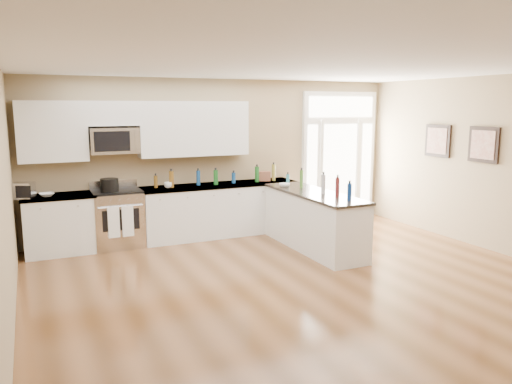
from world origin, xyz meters
TOP-DOWN VIEW (x-y plane):
  - ground at (0.00, 0.00)m, footprint 8.00×8.00m
  - room_shell at (0.00, 0.00)m, footprint 8.00×8.00m
  - back_cabinet_left at (-2.87, 3.69)m, footprint 1.10×0.66m
  - back_cabinet_right at (-0.16, 3.69)m, footprint 2.85×0.66m
  - peninsula_cabinet at (0.93, 2.24)m, footprint 0.69×2.32m
  - upper_cabinet_left at (-2.88, 3.83)m, footprint 1.04×0.33m
  - upper_cabinet_right at (-0.57, 3.83)m, footprint 1.94×0.33m
  - upper_cabinet_short at (-1.95, 3.83)m, footprint 0.82×0.33m
  - microwave at (-1.95, 3.80)m, footprint 0.78×0.41m
  - entry_door at (2.55, 3.95)m, footprint 1.70×0.10m
  - wall_art_near at (3.47, 2.20)m, footprint 0.05×0.58m
  - wall_art_far at (3.47, 1.20)m, footprint 0.05×0.58m
  - kitchen_range at (-1.97, 3.69)m, footprint 0.79×0.70m
  - stockpot at (-2.08, 3.63)m, footprint 0.35×0.35m
  - toaster_oven at (-3.35, 3.58)m, footprint 0.36×0.33m
  - cardboard_box at (0.73, 3.71)m, footprint 0.25×0.21m
  - bowl_left at (-3.03, 3.63)m, footprint 0.26×0.26m
  - bowl_peninsula at (0.75, 2.92)m, footprint 0.25×0.25m
  - cup_counter at (-1.12, 3.64)m, footprint 0.17×0.17m
  - counter_bottles at (0.24, 3.08)m, footprint 2.39×2.40m

SIDE VIEW (x-z plane):
  - ground at x=0.00m, z-range 0.00..0.00m
  - peninsula_cabinet at x=0.93m, z-range -0.04..0.90m
  - back_cabinet_right at x=-0.16m, z-range -0.03..0.91m
  - back_cabinet_left at x=-2.87m, z-range -0.03..0.91m
  - kitchen_range at x=-1.97m, z-range -0.06..1.02m
  - bowl_left at x=-3.03m, z-range 0.94..0.99m
  - bowl_peninsula at x=0.75m, z-range 0.94..1.00m
  - cup_counter at x=-1.12m, z-range 0.94..1.04m
  - cardboard_box at x=0.73m, z-range 0.94..1.11m
  - stockpot at x=-2.08m, z-range 0.95..1.18m
  - toaster_oven at x=-3.35m, z-range 0.94..1.19m
  - counter_bottles at x=0.24m, z-range 0.92..1.23m
  - entry_door at x=2.55m, z-range 0.00..2.60m
  - wall_art_near at x=3.47m, z-range 1.41..1.99m
  - wall_art_far at x=3.47m, z-range 1.41..1.99m
  - room_shell at x=0.00m, z-range -2.29..5.71m
  - microwave at x=-1.95m, z-range 1.55..1.97m
  - upper_cabinet_left at x=-2.88m, z-range 1.45..2.40m
  - upper_cabinet_right at x=-0.57m, z-range 1.45..2.40m
  - upper_cabinet_short at x=-1.95m, z-range 2.00..2.40m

